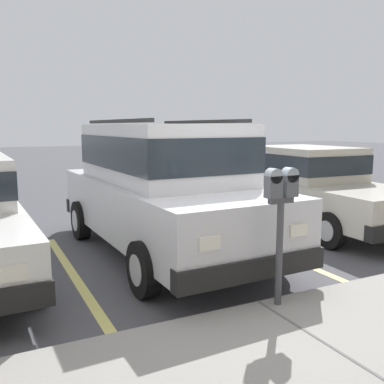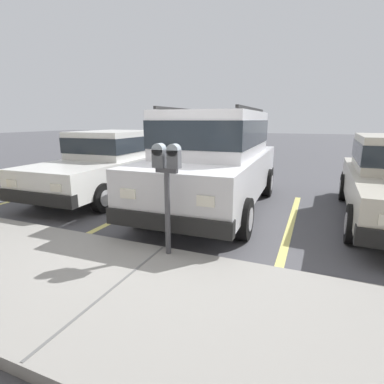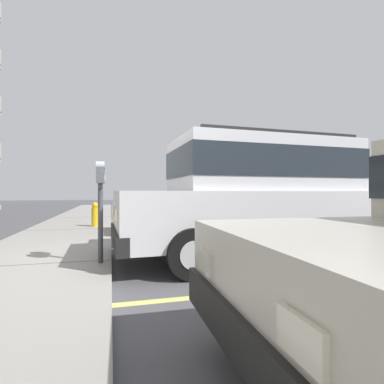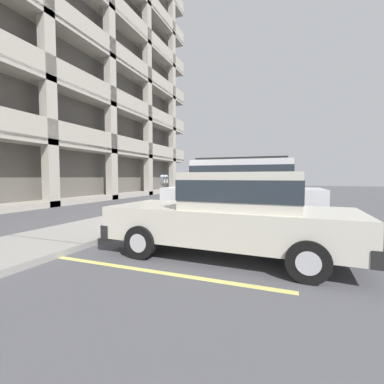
% 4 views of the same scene
% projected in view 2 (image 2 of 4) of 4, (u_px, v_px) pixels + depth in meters
% --- Properties ---
extents(ground_plane, '(80.00, 80.00, 0.10)m').
position_uv_depth(ground_plane, '(170.00, 252.00, 4.31)').
color(ground_plane, '#4C4C51').
extents(sidewalk, '(40.00, 2.20, 0.12)m').
position_uv_depth(sidewalk, '(115.00, 292.00, 3.12)').
color(sidewalk, gray).
rests_on(sidewalk, ground_plane).
extents(parking_stall_lines, '(12.21, 4.80, 0.01)m').
position_uv_depth(parking_stall_lines, '(135.00, 211.00, 6.12)').
color(parking_stall_lines, '#DBD16B').
rests_on(parking_stall_lines, ground_plane).
extents(silver_suv, '(2.12, 4.84, 2.03)m').
position_uv_depth(silver_suv, '(216.00, 156.00, 6.07)').
color(silver_suv, silver).
rests_on(silver_suv, ground_plane).
extents(dark_hatchback, '(1.94, 4.53, 1.54)m').
position_uv_depth(dark_hatchback, '(110.00, 161.00, 7.46)').
color(dark_hatchback, silver).
rests_on(dark_hatchback, ground_plane).
extents(parking_meter_near, '(0.35, 0.12, 1.42)m').
position_uv_depth(parking_meter_near, '(167.00, 173.00, 3.66)').
color(parking_meter_near, '#47474C').
rests_on(parking_meter_near, sidewalk).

